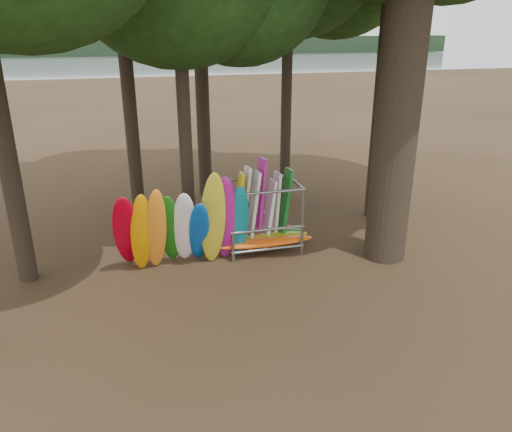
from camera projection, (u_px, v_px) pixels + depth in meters
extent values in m
plane|color=#47331E|center=(250.00, 284.00, 13.85)|extent=(120.00, 120.00, 0.00)
plane|color=gray|center=(141.00, 77.00, 67.93)|extent=(160.00, 160.00, 0.00)
cube|color=black|center=(129.00, 47.00, 112.28)|extent=(160.00, 4.00, 4.00)
cylinder|color=black|center=(125.00, 49.00, 16.74)|extent=(0.48, 0.48, 11.90)
cylinder|color=black|center=(200.00, 43.00, 18.96)|extent=(0.54, 0.54, 12.13)
cylinder|color=black|center=(287.00, 51.00, 18.49)|extent=(0.41, 0.41, 11.62)
cylinder|color=black|center=(182.00, 82.00, 14.38)|extent=(0.40, 0.40, 10.38)
cylinder|color=black|center=(387.00, 19.00, 16.35)|extent=(0.45, 0.45, 13.81)
cylinder|color=black|center=(409.00, 7.00, 12.94)|extent=(1.23, 1.23, 14.30)
ellipsoid|color=#C40019|center=(126.00, 232.00, 13.89)|extent=(0.75, 1.96, 2.80)
ellipsoid|color=orange|center=(141.00, 233.00, 13.81)|extent=(0.75, 1.39, 2.75)
ellipsoid|color=orange|center=(156.00, 230.00, 13.85)|extent=(0.70, 1.52, 2.89)
ellipsoid|color=#186C15|center=(170.00, 230.00, 14.24)|extent=(0.84, 1.70, 2.63)
ellipsoid|color=white|center=(185.00, 228.00, 14.23)|extent=(0.80, 1.72, 2.72)
ellipsoid|color=#094BAF|center=(199.00, 232.00, 14.36)|extent=(0.70, 1.72, 2.43)
ellipsoid|color=gold|center=(213.00, 220.00, 14.22)|extent=(0.75, 1.12, 3.12)
ellipsoid|color=#8E166D|center=(225.00, 219.00, 14.54)|extent=(0.84, 1.19, 2.93)
ellipsoid|color=#0D7585|center=(238.00, 222.00, 14.75)|extent=(0.69, 1.14, 2.61)
ellipsoid|color=#F7560D|center=(266.00, 242.00, 15.45)|extent=(3.09, 0.55, 0.24)
ellipsoid|color=#A7A216|center=(263.00, 238.00, 15.77)|extent=(3.03, 0.55, 0.24)
ellipsoid|color=#197026|center=(260.00, 234.00, 16.05)|extent=(2.92, 0.55, 0.24)
ellipsoid|color=red|center=(257.00, 230.00, 16.35)|extent=(2.57, 0.55, 0.24)
cube|color=yellow|center=(237.00, 213.00, 15.49)|extent=(0.54, 0.75, 2.53)
cube|color=silver|center=(243.00, 208.00, 15.69)|extent=(0.50, 0.79, 2.65)
cube|color=white|center=(253.00, 211.00, 15.59)|extent=(0.49, 0.76, 2.55)
cube|color=#A81C86|center=(259.00, 203.00, 15.79)|extent=(0.44, 0.82, 2.89)
cube|color=white|center=(269.00, 214.00, 15.80)|extent=(0.44, 0.76, 2.23)
cube|color=silver|center=(275.00, 209.00, 15.99)|extent=(0.32, 0.77, 2.40)
cube|color=#176A21|center=(284.00, 208.00, 15.89)|extent=(0.48, 0.78, 2.55)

